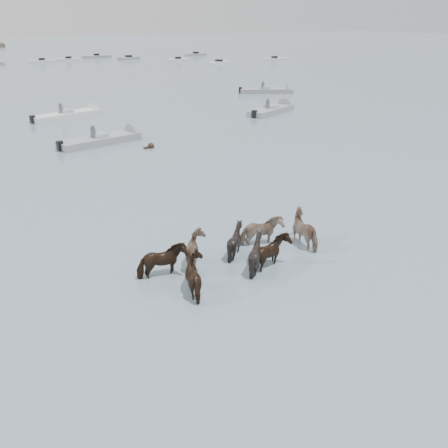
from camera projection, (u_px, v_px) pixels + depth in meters
ground at (189, 286)px, 15.19m from camera, size 400.00×400.00×0.00m
pony_herd at (240, 250)px, 16.47m from camera, size 7.50×3.07×1.47m
swimming_pony at (150, 146)px, 30.93m from camera, size 0.72×0.44×0.44m
motorboat_b at (111, 139)px, 32.39m from camera, size 6.31×2.86×1.92m
motorboat_c at (75, 114)px, 40.38m from camera, size 6.62×3.44×1.92m
motorboat_d at (276, 109)px, 42.46m from camera, size 6.01×3.80×1.92m
motorboat_e at (273, 91)px, 52.80m from camera, size 6.17×4.20×1.92m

